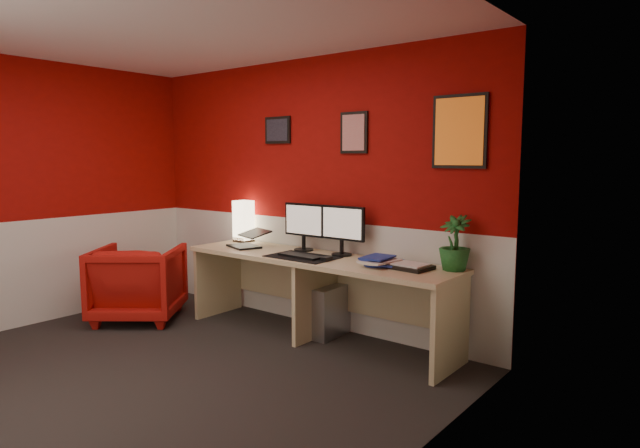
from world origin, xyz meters
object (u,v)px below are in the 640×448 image
Objects in this scene: armchair at (138,283)px; shoji_lamp at (244,222)px; zen_tray at (408,267)px; laptop at (244,236)px; potted_plant at (455,243)px; desk at (316,298)px; monitor_left at (304,219)px; monitor_right at (342,223)px; pc_tower at (330,311)px.

shoji_lamp is at bearing -163.72° from armchair.
zen_tray reaches higher than armchair.
laptop is 0.78× the size of potted_plant.
zen_tray is 0.83× the size of potted_plant.
desk is 7.43× the size of zen_tray.
monitor_left and monitor_right have the same top height.
monitor_left reaches higher than armchair.
pc_tower is (0.90, 0.18, -0.61)m from laptop.
shoji_lamp is 1.36m from pc_tower.
zen_tray is at bearing -153.16° from potted_plant.
monitor_right is (1.26, -0.03, 0.09)m from shoji_lamp.
monitor_right is 0.80m from pc_tower.
monitor_left is at bearing 172.06° from pc_tower.
monitor_left reaches higher than potted_plant.
desk is 0.70m from monitor_right.
zen_tray is at bearing 156.35° from armchair.
desk is at bearing -109.22° from pc_tower.
shoji_lamp is 1.27m from monitor_right.
potted_plant reaches higher than armchair.
monitor_left is 0.72× the size of armchair.
laptop is (0.27, -0.25, -0.09)m from shoji_lamp.
monitor_right reaches higher than zen_tray.
laptop is (-0.86, -0.03, 0.47)m from desk.
pc_tower is (0.04, 0.15, -0.14)m from desk.
potted_plant is at bearing 0.66° from monitor_right.
potted_plant is at bearing 9.65° from desk.
shoji_lamp is 0.84m from monitor_left.
monitor_left reaches higher than zen_tray.
monitor_left is at bearing -2.88° from shoji_lamp.
laptop is at bearing -159.57° from monitor_left.
zen_tray is at bearing -5.03° from shoji_lamp.
monitor_right is 2.14m from armchair.
zen_tray is 0.43× the size of armchair.
desk is at bearing -11.19° from shoji_lamp.
monitor_left is 0.86m from pc_tower.
monitor_left is at bearing 173.44° from zen_tray.
shoji_lamp is at bearing 168.81° from desk.
monitor_left is (-0.28, 0.18, 0.66)m from desk.
desk is 0.74m from monitor_left.
monitor_left is at bearing -179.12° from potted_plant.
monitor_right is (1.00, 0.22, 0.18)m from laptop.
monitor_right is (0.14, 0.19, 0.66)m from desk.
desk is 0.96m from zen_tray.
armchair is at bearing -150.84° from monitor_left.
zen_tray is (0.88, 0.05, 0.38)m from desk.
zen_tray reaches higher than pc_tower.
zen_tray is at bearing 2.97° from desk.
zen_tray reaches higher than desk.
pc_tower is (-1.15, -0.05, -0.72)m from potted_plant.
pc_tower is at bearing 73.21° from desk.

